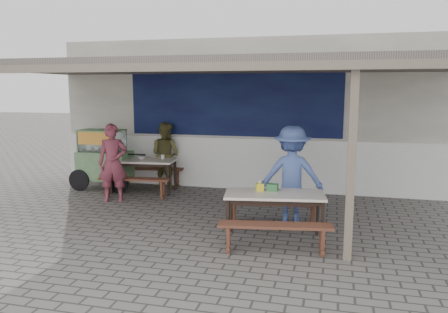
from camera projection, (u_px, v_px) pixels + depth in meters
ground at (204, 227)px, 7.51m from camera, size 60.00×60.00×0.00m
back_wall at (246, 114)px, 10.67m from camera, size 9.00×1.28×3.50m
warung_roof at (218, 68)px, 7.95m from camera, size 9.00×4.21×2.81m
table_left at (143, 163)px, 9.93m from camera, size 1.51×0.87×0.75m
bench_left_street at (134, 183)px, 9.37m from camera, size 1.56×0.45×0.45m
bench_left_wall at (152, 172)px, 10.59m from camera, size 1.56×0.45×0.45m
table_right at (274, 198)px, 6.76m from camera, size 1.62×0.93×0.75m
bench_right_street at (275, 231)px, 6.21m from camera, size 1.65×0.53×0.45m
bench_right_wall at (273, 208)px, 7.42m from camera, size 1.65×0.53×0.45m
vendor_cart at (104, 157)px, 10.21m from camera, size 1.77×0.68×1.41m
patron_street_side at (113, 163)px, 9.09m from camera, size 0.69×0.57×1.64m
patron_wall_side at (166, 155)px, 10.46m from camera, size 0.91×0.80×1.56m
patron_right_table at (292, 175)px, 7.63m from camera, size 1.18×0.77×1.72m
tissue_box at (260, 187)px, 6.92m from camera, size 0.15×0.15×0.12m
donation_box at (273, 187)px, 6.89m from camera, size 0.18×0.13×0.11m
condiment_jar at (163, 157)px, 10.06m from camera, size 0.08×0.08×0.09m
condiment_bowl at (142, 158)px, 10.02m from camera, size 0.27×0.27×0.05m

